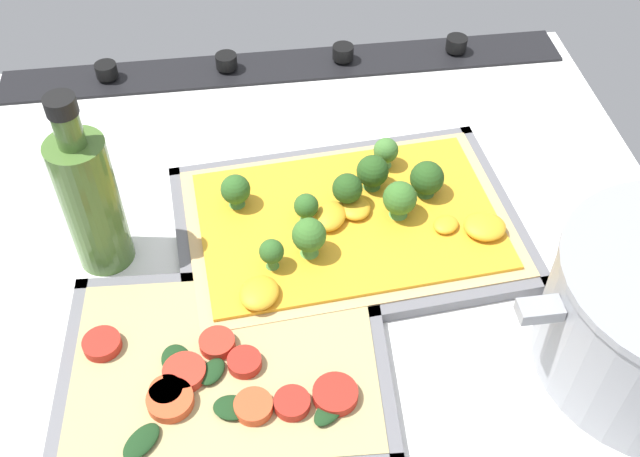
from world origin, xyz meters
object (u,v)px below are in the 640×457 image
baking_tray_front (348,228)px  veggie_pizza_back (223,369)px  oil_bottle (90,199)px  broccoli_pizza (351,217)px  baking_tray_back (226,369)px

baking_tray_front → veggie_pizza_back: bearing=49.5°
veggie_pizza_back → oil_bottle: (11.23, -15.96, 7.02)cm
baking_tray_front → veggie_pizza_back: (13.79, 16.17, 0.78)cm
veggie_pizza_back → oil_bottle: size_ratio=1.39×
broccoli_pizza → baking_tray_back: (13.87, 15.76, -1.53)cm
baking_tray_back → veggie_pizza_back: (0.14, 0.50, 0.77)cm
veggie_pizza_back → oil_bottle: 20.74cm
broccoli_pizza → baking_tray_back: broccoli_pizza is taller
baking_tray_front → baking_tray_back: 20.78cm
broccoli_pizza → baking_tray_back: size_ratio=1.15×
baking_tray_back → veggie_pizza_back: veggie_pizza_back is taller
oil_bottle → baking_tray_front: bearing=-179.5°
broccoli_pizza → veggie_pizza_back: 21.48cm
broccoli_pizza → oil_bottle: 26.02cm
broccoli_pizza → oil_bottle: size_ratio=1.74×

